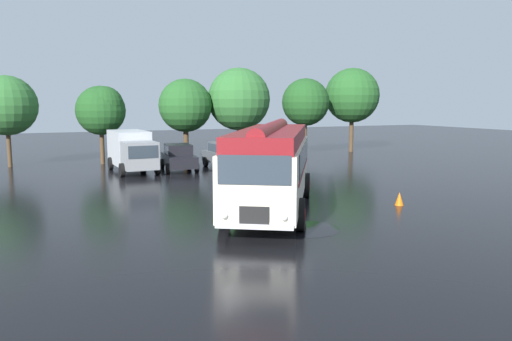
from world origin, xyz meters
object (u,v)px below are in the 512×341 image
vintage_bus (271,163)px  car_mid_left (225,155)px  car_near_left (179,157)px  traffic_cone (399,199)px  box_van (131,150)px

vintage_bus → car_mid_left: vintage_bus is taller
car_near_left → traffic_cone: bearing=-68.8°
vintage_bus → car_mid_left: size_ratio=2.31×
vintage_bus → car_near_left: size_ratio=2.27×
vintage_bus → car_near_left: (-0.27, 12.97, -1.05)m
box_van → car_mid_left: bearing=-5.7°
car_mid_left → box_van: box_van is taller
vintage_bus → car_mid_left: bearing=77.6°
car_near_left → traffic_cone: car_near_left is taller
box_van → traffic_cone: (8.34, -15.06, -1.09)m
box_van → traffic_cone: size_ratio=10.62×
box_van → traffic_cone: box_van is taller
car_near_left → car_mid_left: size_ratio=1.02×
car_mid_left → traffic_cone: 14.68m
vintage_bus → traffic_cone: bearing=-14.1°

